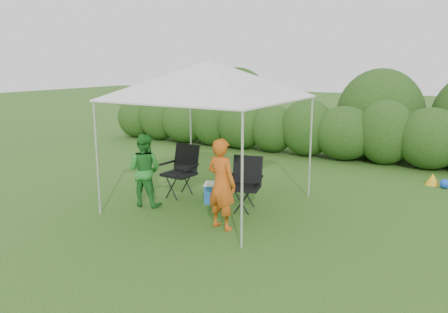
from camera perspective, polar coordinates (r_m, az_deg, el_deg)
The scene contains 10 objects.
ground at distance 8.37m, azimuth -3.58°, elevation -7.28°, with size 70.00×70.00×0.00m, color #37621F.
hedge at distance 13.40m, azimuth 11.27°, elevation 3.51°, with size 15.20×1.53×1.80m.
canopy at distance 8.32m, azimuth -1.86°, elevation 9.95°, with size 3.10×3.10×2.83m.
chair_right at distance 8.40m, azimuth 2.85°, elevation -3.06°, with size 0.73×0.69×1.02m.
chair_left at distance 9.29m, azimuth -5.50°, elevation -1.37°, with size 0.71×0.65×1.09m.
man at distance 7.35m, azimuth -0.33°, elevation -3.61°, with size 0.57×0.38×1.57m, color #D15817.
woman at distance 8.71m, azimuth -10.36°, elevation -1.74°, with size 0.70×0.54×1.44m, color #2B842F.
cooler at distance 8.85m, azimuth -0.97°, elevation -4.77°, with size 0.58×0.51×0.41m.
bottle at distance 8.70m, azimuth -0.78°, elevation -2.96°, with size 0.06×0.06×0.21m, color #592D0C.
lawn_toy at distance 11.19m, azimuth 25.92°, elevation -2.82°, with size 0.54×0.45×0.27m.
Camera 1 is at (4.44, -6.53, 2.78)m, focal length 35.00 mm.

